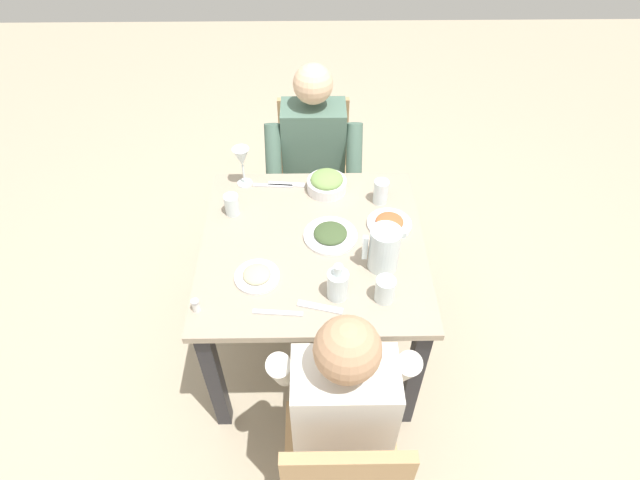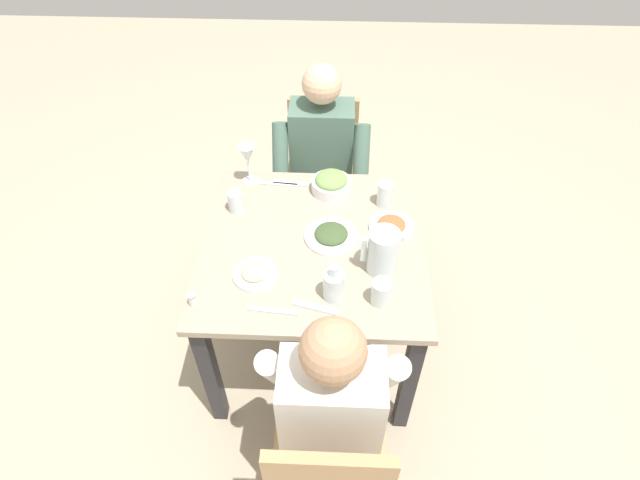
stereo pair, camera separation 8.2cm
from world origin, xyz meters
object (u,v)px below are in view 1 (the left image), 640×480
Objects in this scene: water_pitcher at (384,249)px; water_glass_near_left at (385,290)px; chair_near at (314,168)px; diner_near at (314,169)px; dining_table at (313,262)px; water_glass_far_right at (232,205)px; plate_dolmas at (330,234)px; wine_glass at (242,159)px; chair_far at (343,473)px; salad_bowl at (327,183)px; water_glass_center at (381,192)px; plate_beans at (257,276)px; plate_rice_curry at (389,223)px; salt_shaker at (196,305)px; oil_carafe at (338,286)px; diner_far at (341,396)px.

water_pitcher is 1.83× the size of water_glass_near_left.
diner_near is (0.00, 0.20, 0.15)m from chair_near.
water_glass_far_right reaches higher than dining_table.
wine_glass is (0.39, -0.36, 0.13)m from plate_dolmas.
plate_dolmas is (0.02, -0.87, 0.27)m from chair_far.
water_glass_far_right is at bearing -27.00° from water_pitcher.
chair_far is at bearing 91.38° from salad_bowl.
plate_beans is at bearing 40.46° from water_glass_center.
chair_far is 1.21m from salad_bowl.
plate_rice_curry is (-0.32, 0.73, 0.26)m from chair_near.
water_glass_far_right is at bearing -98.39° from salt_shaker.
dining_table is 0.56m from wine_glass.
wine_glass is at bearing 53.96° from chair_near.
salt_shaker is at bearing 36.53° from plate_dolmas.
dining_table is 0.43m from water_glass_center.
diner_far is at bearing 90.49° from oil_carafe.
wine_glass is (0.41, -1.22, 0.39)m from chair_far.
diner_near is 6.05× the size of water_pitcher.
chair_near reaches higher than salad_bowl.
plate_dolmas is 0.38m from water_glass_near_left.
plate_beans is at bearing -12.56° from water_glass_near_left.
dining_table is 8.92× the size of water_glass_near_left.
chair_far is at bearing 72.49° from water_glass_near_left.
salad_bowl is 0.92× the size of wine_glass.
chair_near is at bearing -83.29° from salad_bowl.
diner_near reaches higher than water_pitcher.
water_pitcher reaches higher than plate_beans.
salt_shaker is (0.49, 0.68, -0.01)m from salad_bowl.
wine_glass reaches higher than water_glass_center.
diner_far is 0.98m from salad_bowl.
water_pitcher reaches higher than water_glass_far_right.
water_pitcher is 0.79m from wine_glass.
chair_far is 8.25× the size of water_glass_near_left.
diner_near is at bearing 90.00° from chair_near.
diner_far is 0.92m from water_glass_center.
plate_dolmas is at bearing 96.34° from diner_near.
water_glass_far_right is (0.41, 0.15, 0.01)m from salad_bowl.
plate_rice_curry is (-0.25, -0.07, -0.00)m from plate_dolmas.
plate_rice_curry is at bearing -103.06° from water_pitcher.
chair_near reaches higher than plate_beans.
oil_carafe reaches higher than water_glass_far_right.
water_pitcher is at bearing 109.37° from diner_near.
water_glass_far_right is 0.58× the size of oil_carafe.
oil_carafe is (-0.03, 0.61, 0.01)m from salad_bowl.
chair_near is at bearing -77.16° from water_glass_near_left.
dining_table is at bearing -71.80° from oil_carafe.
plate_dolmas is at bearing -143.47° from salt_shaker.
oil_carafe is at bearing -89.51° from diner_far.
plate_beans is at bearing 74.67° from diner_near.
wine_glass reaches higher than salad_bowl.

